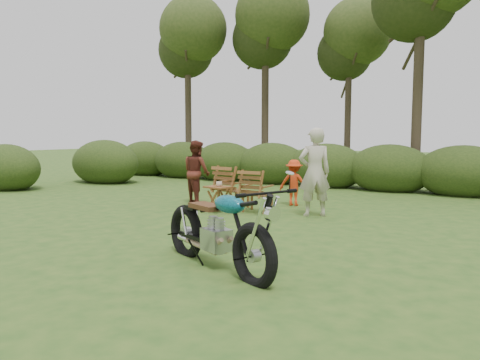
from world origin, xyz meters
The scene contains 10 objects.
ground centered at (0.00, 0.00, 0.00)m, with size 80.00×80.00×0.00m, color #284C19.
tree_line centered at (0.50, 9.74, 3.81)m, with size 22.52×11.62×8.14m.
motorcycle centered at (0.37, -0.37, 0.00)m, with size 2.23×0.85×1.27m, color #0D8BA9, non-canonical shape.
lawn_chair_right centered at (-1.37, 3.56, 0.00)m, with size 0.63×0.63×0.91m, color brown, non-canonical shape.
lawn_chair_left centered at (-2.12, 3.76, 0.00)m, with size 0.66×0.66×0.96m, color #5B3416, non-canonical shape.
side_table centered at (-2.06, 3.07, 0.28)m, with size 0.55×0.46×0.56m, color brown, non-canonical shape.
cup centered at (-2.04, 3.08, 0.62)m, with size 0.13×0.13×0.10m, color beige.
adult_a centered at (-0.11, 3.74, 0.00)m, with size 0.66×0.44×1.82m, color #C1B69F.
adult_b centered at (-3.30, 3.90, 0.00)m, with size 0.75×0.58×1.54m, color #5A2319.
child centered at (-1.09, 4.80, 0.00)m, with size 0.70×0.40×1.09m, color red.
Camera 1 is at (3.78, -5.11, 1.70)m, focal length 35.00 mm.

